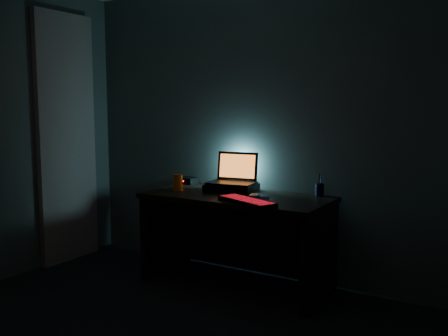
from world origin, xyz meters
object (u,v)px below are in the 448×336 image
(keyboard, at_px, (247,201))
(mouse, at_px, (254,196))
(router, at_px, (188,180))
(juice_glass, at_px, (178,182))
(laptop, at_px, (234,176))
(pen_cup, at_px, (319,190))

(keyboard, distance_m, mouse, 0.18)
(router, bearing_deg, keyboard, -26.11)
(mouse, height_order, router, router)
(router, bearing_deg, juice_glass, -62.19)
(keyboard, distance_m, juice_glass, 0.79)
(laptop, xyz_separation_m, pen_cup, (0.71, 0.12, -0.07))
(laptop, relative_size, router, 2.32)
(juice_glass, bearing_deg, mouse, -0.65)
(laptop, relative_size, keyboard, 0.78)
(pen_cup, bearing_deg, router, -179.80)
(juice_glass, bearing_deg, router, 112.59)
(keyboard, bearing_deg, juice_glass, -170.97)
(keyboard, distance_m, pen_cup, 0.66)
(mouse, height_order, juice_glass, juice_glass)
(keyboard, height_order, juice_glass, juice_glass)
(pen_cup, relative_size, router, 0.56)
(keyboard, distance_m, router, 1.07)
(juice_glass, height_order, router, juice_glass)
(keyboard, xyz_separation_m, router, (-0.92, 0.56, 0.01))
(mouse, relative_size, juice_glass, 0.76)
(mouse, distance_m, juice_glass, 0.73)
(laptop, height_order, router, laptop)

